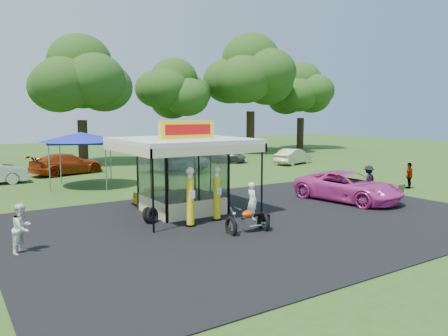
% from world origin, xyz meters
% --- Properties ---
extents(ground, '(120.00, 120.00, 0.00)m').
position_xyz_m(ground, '(0.00, 0.00, 0.00)').
color(ground, '#32541A').
rests_on(ground, ground).
extents(asphalt_apron, '(20.00, 14.00, 0.04)m').
position_xyz_m(asphalt_apron, '(0.00, 2.00, 0.02)').
color(asphalt_apron, black).
rests_on(asphalt_apron, ground).
extents(gas_station_kiosk, '(5.40, 5.40, 4.18)m').
position_xyz_m(gas_station_kiosk, '(-2.00, 4.99, 1.78)').
color(gas_station_kiosk, white).
rests_on(gas_station_kiosk, ground).
extents(gas_pump_left, '(0.45, 0.45, 2.40)m').
position_xyz_m(gas_pump_left, '(-2.91, 2.58, 1.15)').
color(gas_pump_left, black).
rests_on(gas_pump_left, ground).
extents(gas_pump_right, '(0.43, 0.43, 2.31)m').
position_xyz_m(gas_pump_right, '(-1.50, 2.86, 1.11)').
color(gas_pump_right, black).
rests_on(gas_pump_right, ground).
extents(motorcycle, '(1.72, 0.93, 2.00)m').
position_xyz_m(motorcycle, '(-1.44, 0.58, 0.78)').
color(motorcycle, black).
rests_on(motorcycle, ground).
extents(spare_tires, '(0.88, 0.76, 0.71)m').
position_xyz_m(spare_tires, '(-4.05, 3.91, 0.34)').
color(spare_tires, black).
rests_on(spare_tires, ground).
extents(a_frame_sign, '(0.52, 0.50, 0.90)m').
position_xyz_m(a_frame_sign, '(8.53, 1.29, 0.46)').
color(a_frame_sign, '#593819').
rests_on(a_frame_sign, ground).
extents(kiosk_car, '(2.82, 1.13, 0.96)m').
position_xyz_m(kiosk_car, '(-2.00, 7.20, 0.48)').
color(kiosk_car, yellow).
rests_on(kiosk_car, ground).
extents(pink_sedan, '(3.34, 5.82, 1.53)m').
position_xyz_m(pink_sedan, '(6.29, 2.65, 0.76)').
color(pink_sedan, '#DB3B9E').
rests_on(pink_sedan, ground).
extents(spectator_west, '(0.98, 1.00, 1.62)m').
position_xyz_m(spectator_west, '(-9.01, 2.62, 0.81)').
color(spectator_west, white).
rests_on(spectator_west, ground).
extents(spectator_east_a, '(1.12, 0.75, 1.62)m').
position_xyz_m(spectator_east_a, '(8.81, 3.39, 0.81)').
color(spectator_east_a, black).
rests_on(spectator_east_a, ground).
extents(spectator_east_b, '(0.99, 0.61, 1.57)m').
position_xyz_m(spectator_east_b, '(12.42, 3.32, 0.78)').
color(spectator_east_b, gray).
rests_on(spectator_east_b, ground).
extents(bg_car_b, '(5.76, 3.56, 1.56)m').
position_xyz_m(bg_car_b, '(-3.29, 20.96, 0.78)').
color(bg_car_b, '#9B2F0B').
rests_on(bg_car_b, ground).
extents(bg_car_c, '(4.83, 3.06, 1.53)m').
position_xyz_m(bg_car_c, '(5.36, 18.58, 0.77)').
color(bg_car_c, silver).
rests_on(bg_car_c, ground).
extents(bg_car_d, '(4.90, 4.62, 1.28)m').
position_xyz_m(bg_car_d, '(10.59, 21.40, 0.64)').
color(bg_car_d, '#535255').
rests_on(bg_car_d, ground).
extents(bg_car_e, '(4.47, 2.63, 1.39)m').
position_xyz_m(bg_car_e, '(15.29, 16.75, 0.70)').
color(bg_car_e, beige).
rests_on(bg_car_e, ground).
extents(tent_west, '(4.81, 4.81, 3.36)m').
position_xyz_m(tent_west, '(-3.85, 14.66, 3.04)').
color(tent_west, gray).
rests_on(tent_west, ground).
extents(tent_east, '(4.31, 4.31, 3.01)m').
position_xyz_m(tent_east, '(3.41, 17.07, 2.73)').
color(tent_east, gray).
rests_on(tent_east, ground).
extents(oak_far_c, '(9.42, 9.42, 11.10)m').
position_xyz_m(oak_far_c, '(-0.41, 27.00, 7.04)').
color(oak_far_c, black).
rests_on(oak_far_c, ground).
extents(oak_far_d, '(8.47, 8.47, 10.08)m').
position_xyz_m(oak_far_d, '(10.03, 29.72, 6.43)').
color(oak_far_d, black).
rests_on(oak_far_d, ground).
extents(oak_far_e, '(11.13, 11.13, 13.25)m').
position_xyz_m(oak_far_e, '(19.11, 28.40, 8.46)').
color(oak_far_e, black).
rests_on(oak_far_e, ground).
extents(oak_far_f, '(8.93, 8.93, 10.76)m').
position_xyz_m(oak_far_f, '(28.23, 29.85, 6.91)').
color(oak_far_f, black).
rests_on(oak_far_f, ground).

